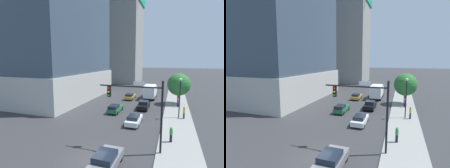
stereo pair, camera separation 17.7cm
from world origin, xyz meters
TOP-DOWN VIEW (x-y plane):
  - ground_plane at (0.00, 0.00)m, footprint 400.00×400.00m
  - sidewalk at (7.63, 20.00)m, footprint 4.25×120.00m
  - construction_building at (-13.38, 57.58)m, footprint 22.48×16.72m
  - traffic_light_pole at (3.79, 3.05)m, footprint 6.28×0.48m
  - street_lamp at (7.82, 14.88)m, footprint 0.44×0.44m
  - street_tree at (7.86, 24.19)m, footprint 4.49×4.49m
  - car_gold at (-2.51, 25.64)m, footprint 1.82×4.37m
  - car_gray at (1.79, -0.86)m, footprint 1.94×4.64m
  - car_white at (1.79, 10.19)m, footprint 1.73×4.30m
  - car_black at (1.79, 18.51)m, footprint 1.89×4.40m
  - car_green at (-2.51, 14.75)m, footprint 1.74×4.50m
  - box_truck at (1.79, 28.09)m, footprint 2.42×6.77m
  - pedestrian_yellow_shirt at (8.53, 14.61)m, footprint 0.34×0.34m
  - pedestrian_green_shirt at (6.81, 5.82)m, footprint 0.34×0.34m
  - pedestrian_purple_shirt at (7.80, 21.38)m, footprint 0.34×0.34m

SIDE VIEW (x-z plane):
  - ground_plane at x=0.00m, z-range 0.00..0.00m
  - sidewalk at x=7.63m, z-range 0.00..0.15m
  - car_gold at x=-2.51m, z-range 0.01..1.34m
  - car_white at x=1.79m, z-range 0.01..1.36m
  - car_green at x=-2.51m, z-range -0.01..1.42m
  - car_gray at x=1.79m, z-range 0.00..1.44m
  - car_black at x=1.79m, z-range -0.02..1.50m
  - pedestrian_purple_shirt at x=7.80m, z-range 0.17..1.85m
  - pedestrian_green_shirt at x=6.81m, z-range 0.17..1.89m
  - pedestrian_yellow_shirt at x=8.53m, z-range 0.18..1.97m
  - box_truck at x=1.79m, z-range 0.18..3.42m
  - street_tree at x=7.86m, z-range 1.00..7.19m
  - street_lamp at x=7.82m, z-range 1.07..7.22m
  - traffic_light_pole at x=3.79m, z-range 1.43..8.39m
  - construction_building at x=-13.38m, z-range -2.81..39.55m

